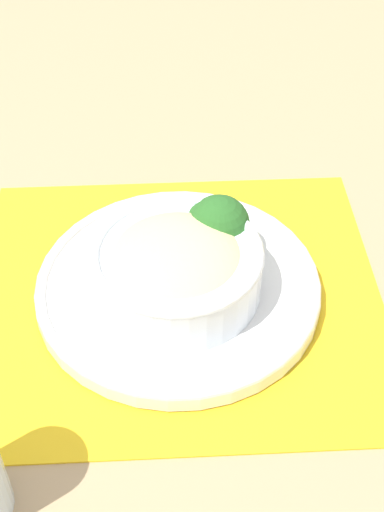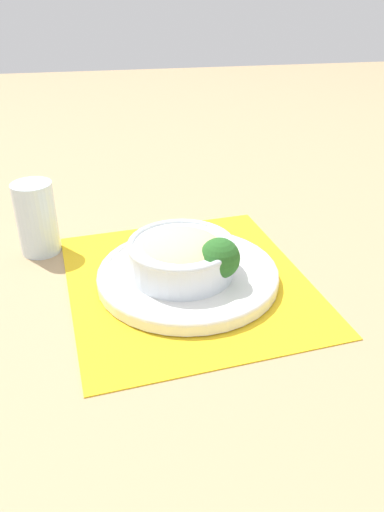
% 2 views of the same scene
% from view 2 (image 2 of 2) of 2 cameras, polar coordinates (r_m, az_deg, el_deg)
% --- Properties ---
extents(ground_plane, '(4.00, 4.00, 0.00)m').
position_cam_2_polar(ground_plane, '(0.80, -0.47, -2.99)').
color(ground_plane, tan).
extents(placemat, '(0.45, 0.41, 0.00)m').
position_cam_2_polar(placemat, '(0.80, -0.47, -2.87)').
color(placemat, yellow).
rests_on(placemat, ground_plane).
extents(plate, '(0.29, 0.29, 0.02)m').
position_cam_2_polar(plate, '(0.79, -0.47, -2.06)').
color(plate, white).
rests_on(plate, placemat).
extents(bowl, '(0.17, 0.17, 0.07)m').
position_cam_2_polar(bowl, '(0.77, -1.30, 0.38)').
color(bowl, silver).
rests_on(bowl, plate).
extents(broccoli_floret, '(0.06, 0.06, 0.07)m').
position_cam_2_polar(broccoli_floret, '(0.74, 3.16, -0.33)').
color(broccoli_floret, '#84AD5B').
rests_on(broccoli_floret, plate).
extents(carrot_slice_near, '(0.04, 0.04, 0.01)m').
position_cam_2_polar(carrot_slice_near, '(0.84, 2.38, 0.58)').
color(carrot_slice_near, orange).
rests_on(carrot_slice_near, plate).
extents(carrot_slice_middle, '(0.04, 0.04, 0.01)m').
position_cam_2_polar(carrot_slice_middle, '(0.85, 1.25, 0.86)').
color(carrot_slice_middle, orange).
rests_on(carrot_slice_middle, plate).
extents(carrot_slice_far, '(0.04, 0.04, 0.01)m').
position_cam_2_polar(carrot_slice_far, '(0.85, 0.04, 0.99)').
color(carrot_slice_far, orange).
rests_on(carrot_slice_far, plate).
extents(water_glass, '(0.07, 0.07, 0.13)m').
position_cam_2_polar(water_glass, '(0.90, -17.28, 3.73)').
color(water_glass, silver).
rests_on(water_glass, ground_plane).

